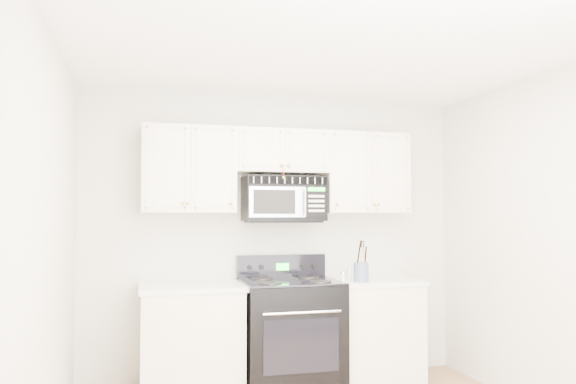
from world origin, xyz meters
name	(u,v)px	position (x,y,z in m)	size (l,w,h in m)	color
room	(341,247)	(0.00, 0.00, 1.30)	(3.51, 3.51, 2.61)	olive
base_cabinet_left	(191,344)	(-0.80, 1.44, 0.43)	(0.86, 0.65, 0.92)	silver
base_cabinet_right	(369,334)	(0.80, 1.44, 0.43)	(0.86, 0.65, 0.92)	silver
range	(290,333)	(0.04, 1.40, 0.48)	(0.83, 0.75, 1.14)	black
upper_cabinets	(280,167)	(0.00, 1.58, 1.93)	(2.44, 0.37, 0.75)	silver
microwave	(284,199)	(0.03, 1.56, 1.65)	(0.72, 0.41, 0.40)	black
utensil_crock	(361,271)	(0.65, 1.27, 1.01)	(0.13, 0.13, 0.35)	#4C526D
shaker_salt	(343,277)	(0.49, 1.29, 0.96)	(0.04, 0.04, 0.09)	silver
shaker_pepper	(350,274)	(0.62, 1.45, 0.97)	(0.04, 0.04, 0.10)	silver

